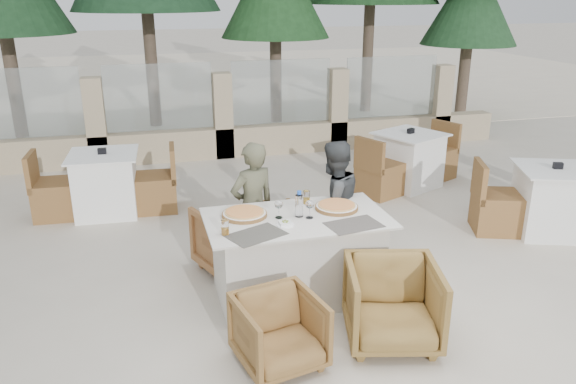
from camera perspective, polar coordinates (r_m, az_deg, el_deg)
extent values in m
plane|color=beige|center=(5.21, 1.97, -10.56)|extent=(80.00, 80.00, 0.00)
cube|color=#F0E2C4|center=(18.54, -11.03, 11.18)|extent=(30.00, 16.00, 0.01)
cone|color=#204825|center=(12.79, 18.04, 17.07)|extent=(1.98, 1.98, 4.50)
cube|color=#4F4B43|center=(4.56, -3.24, -4.36)|extent=(0.53, 0.45, 0.00)
cube|color=#554F49|center=(4.77, 6.70, -3.32)|extent=(0.49, 0.37, 0.00)
cylinder|color=#D9561D|center=(4.93, -4.45, -2.18)|extent=(0.50, 0.50, 0.05)
cylinder|color=#CC4A1B|center=(5.09, 4.96, -1.46)|extent=(0.42, 0.42, 0.05)
cylinder|color=silver|center=(4.87, 1.14, -1.22)|extent=(0.09, 0.09, 0.24)
cylinder|color=orange|center=(4.56, -6.42, -3.61)|extent=(0.07, 0.07, 0.13)
cylinder|color=gold|center=(5.19, 1.90, -0.54)|extent=(0.08, 0.08, 0.12)
imported|color=#9C6638|center=(5.55, -5.04, -4.78)|extent=(0.94, 0.95, 0.67)
imported|color=olive|center=(5.76, 3.80, -4.08)|extent=(0.67, 0.69, 0.62)
imported|color=olive|center=(4.24, -0.90, -14.02)|extent=(0.70, 0.71, 0.55)
imported|color=olive|center=(4.53, 10.57, -11.12)|extent=(0.86, 0.87, 0.66)
imported|color=#54543D|center=(5.44, -3.59, -1.61)|extent=(0.56, 0.46, 1.31)
imported|color=#3A3D3F|center=(5.52, 4.59, -1.38)|extent=(0.77, 0.69, 1.30)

